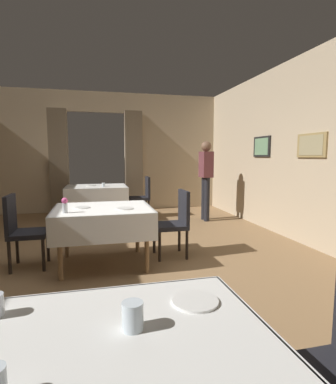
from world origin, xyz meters
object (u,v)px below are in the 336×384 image
plate_mid_b (125,208)px  plate_mid_c (83,208)px  dining_table_near (77,369)px  chair_mid_right (176,220)px  chair_far_right (143,195)px  plate_far_a (91,185)px  flower_vase_mid (65,205)px  dining_table_mid (103,216)px  glass_far_b (103,185)px  plate_near_d (195,301)px  glass_near_a (133,316)px  chair_mid_left (21,228)px  dining_table_far (96,190)px  person_waiter_by_doorway (206,174)px

plate_mid_b → plate_mid_c: (-0.52, 0.20, 0.00)m
dining_table_near → chair_mid_right: bearing=68.7°
chair_far_right → plate_far_a: bearing=177.3°
chair_far_right → flower_vase_mid: bearing=-113.6°
dining_table_near → plate_far_a: plate_far_a is taller
dining_table_near → dining_table_mid: size_ratio=1.18×
chair_mid_right → plate_far_a: 3.15m
plate_mid_b → glass_far_b: bearing=93.5°
chair_mid_right → flower_vase_mid: size_ratio=5.19×
plate_near_d → chair_mid_right: bearing=76.6°
glass_near_a → plate_mid_c: (-0.29, 2.85, -0.05)m
dining_table_near → plate_near_d: size_ratio=6.85×
chair_far_right → flower_vase_mid: 3.55m
plate_mid_c → plate_near_d: bearing=-77.8°
chair_mid_left → glass_far_b: bearing=67.2°
glass_near_a → plate_mid_c: glass_near_a is taller
dining_table_far → chair_mid_right: bearing=-69.2°
chair_mid_left → chair_far_right: size_ratio=1.00×
chair_mid_right → chair_far_right: (-0.02, 2.86, 0.00)m
dining_table_mid → glass_near_a: size_ratio=11.37×
chair_far_right → flower_vase_mid: size_ratio=5.19×
plate_far_a → person_waiter_by_doorway: size_ratio=0.13×
flower_vase_mid → plate_far_a: (0.25, 3.30, -0.09)m
dining_table_near → plate_mid_b: (0.43, 2.71, 0.09)m
plate_near_d → person_waiter_by_doorway: 5.30m
dining_table_far → plate_far_a: size_ratio=5.96×
glass_near_a → plate_far_a: glass_near_a is taller
dining_table_mid → glass_near_a: glass_near_a is taller
chair_mid_left → plate_near_d: 3.10m
dining_table_mid → plate_mid_c: plate_mid_c is taller
chair_mid_left → glass_near_a: chair_mid_left is taller
dining_table_far → flower_vase_mid: (-0.37, -3.18, 0.19)m
glass_near_a → dining_table_mid: bearing=90.7°
flower_vase_mid → plate_mid_c: size_ratio=0.97×
chair_mid_right → plate_mid_c: (-1.25, -0.08, 0.24)m
chair_mid_left → glass_far_b: 2.82m
dining_table_mid → plate_mid_b: (0.26, -0.17, 0.11)m
dining_table_far → glass_far_b: glass_far_b is taller
chair_mid_right → plate_near_d: 2.88m
chair_mid_left → plate_far_a: chair_mid_left is taller
dining_table_near → person_waiter_by_doorway: size_ratio=0.84×
plate_near_d → plate_far_a: (-0.52, 5.70, 0.00)m
dining_table_near → glass_far_b: 5.59m
plate_mid_c → glass_far_b: glass_far_b is taller
dining_table_far → plate_far_a: 0.20m
dining_table_near → person_waiter_by_doorway: person_waiter_by_doorway is taller
plate_near_d → flower_vase_mid: flower_vase_mid is taller
plate_mid_b → plate_mid_c: 0.55m
dining_table_mid → glass_near_a: bearing=-89.3°
plate_mid_b → plate_mid_c: bearing=159.1°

